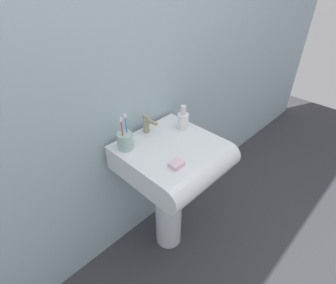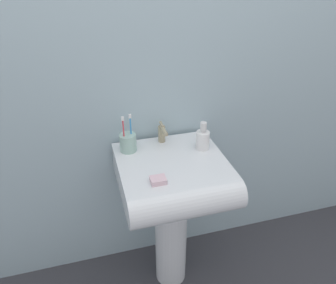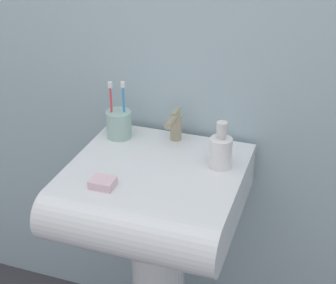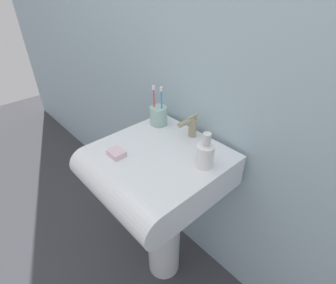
{
  "view_description": "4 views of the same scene",
  "coord_description": "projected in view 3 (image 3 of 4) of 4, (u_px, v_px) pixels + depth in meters",
  "views": [
    {
      "loc": [
        -0.83,
        -0.81,
        1.67
      ],
      "look_at": [
        -0.0,
        0.0,
        0.85
      ],
      "focal_mm": 28.0,
      "sensor_mm": 36.0,
      "label": 1
    },
    {
      "loc": [
        -0.37,
        -1.26,
        1.71
      ],
      "look_at": [
        -0.01,
        0.02,
        0.93
      ],
      "focal_mm": 35.0,
      "sensor_mm": 36.0,
      "label": 2
    },
    {
      "loc": [
        0.46,
        -1.24,
        1.63
      ],
      "look_at": [
        0.02,
        0.03,
        0.91
      ],
      "focal_mm": 55.0,
      "sensor_mm": 36.0,
      "label": 3
    },
    {
      "loc": [
        0.67,
        -0.58,
        1.48
      ],
      "look_at": [
        0.03,
        0.0,
        0.9
      ],
      "focal_mm": 28.0,
      "sensor_mm": 36.0,
      "label": 4
    }
  ],
  "objects": [
    {
      "name": "sink_basin",
      "position": [
        151.0,
        196.0,
        1.53
      ],
      "size": [
        0.52,
        0.53,
        0.15
      ],
      "color": "white",
      "rests_on": "sink_pedestal"
    },
    {
      "name": "toothbrush_cup",
      "position": [
        119.0,
        124.0,
        1.69
      ],
      "size": [
        0.08,
        0.08,
        0.2
      ],
      "color": "#99BFB2",
      "rests_on": "sink_basin"
    },
    {
      "name": "wall_back",
      "position": [
        186.0,
        23.0,
        1.6
      ],
      "size": [
        5.0,
        0.05,
        2.4
      ],
      "primitive_type": "cube",
      "color": "#9EB7C1",
      "rests_on": "ground"
    },
    {
      "name": "soap_bottle",
      "position": [
        221.0,
        151.0,
        1.51
      ],
      "size": [
        0.07,
        0.07,
        0.15
      ],
      "color": "white",
      "rests_on": "sink_basin"
    },
    {
      "name": "bar_soap",
      "position": [
        103.0,
        183.0,
        1.44
      ],
      "size": [
        0.07,
        0.06,
        0.02
      ],
      "primitive_type": "cube",
      "color": "silver",
      "rests_on": "sink_basin"
    },
    {
      "name": "faucet",
      "position": [
        174.0,
        125.0,
        1.66
      ],
      "size": [
        0.04,
        0.12,
        0.1
      ],
      "color": "tan",
      "rests_on": "sink_basin"
    }
  ]
}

